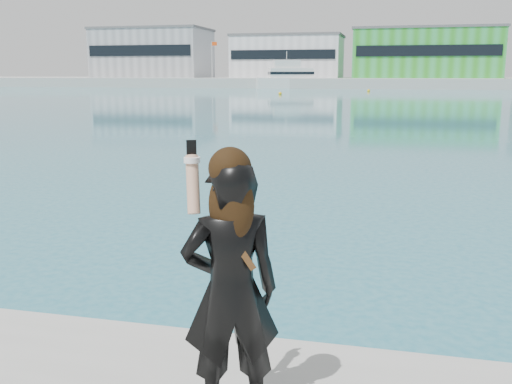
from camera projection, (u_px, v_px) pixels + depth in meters
far_quay at (386, 82)px, 127.90m from camera, size 320.00×40.00×2.00m
warehouse_grey_left at (153, 53)px, 136.99m from camera, size 26.52×16.36×11.50m
warehouse_white at (288, 56)px, 129.75m from camera, size 24.48×15.35×9.50m
warehouse_green at (425, 53)px, 122.89m from camera, size 30.60×16.36×10.50m
flagpole_left at (212, 57)px, 126.74m from camera, size 1.28×0.16×8.00m
flagpole_right at (500, 55)px, 113.22m from camera, size 1.28×0.16×8.00m
motor_yacht at (293, 78)px, 115.02m from camera, size 16.17×9.54×7.30m
buoy_far at (280, 95)px, 82.01m from camera, size 0.50×0.50×0.50m
buoy_extra at (369, 92)px, 94.93m from camera, size 0.50×0.50×0.50m
woman at (231, 284)px, 3.62m from camera, size 0.74×0.62×1.83m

